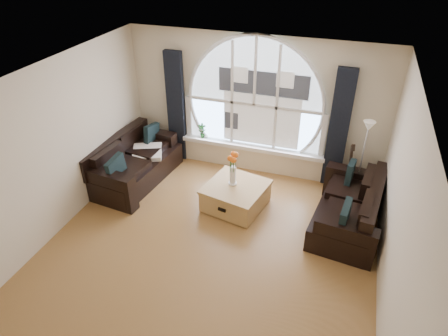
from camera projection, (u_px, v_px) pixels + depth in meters
ground at (205, 255)px, 6.13m from camera, size 5.00×5.50×0.01m
ceiling at (200, 88)px, 4.70m from camera, size 5.00×5.50×0.01m
wall_back at (255, 106)px, 7.62m from camera, size 5.00×0.01×2.70m
wall_left at (50, 153)px, 6.08m from camera, size 0.01×5.50×2.70m
wall_right at (399, 220)px, 4.74m from camera, size 0.01×5.50×2.70m
attic_slope at (391, 142)px, 4.29m from camera, size 0.92×5.50×0.72m
arched_window at (255, 93)px, 7.45m from camera, size 2.60×0.06×2.15m
window_sill at (252, 147)px, 7.99m from camera, size 2.90×0.22×0.08m
window_frame at (254, 94)px, 7.43m from camera, size 2.76×0.08×2.15m
neighbor_house at (262, 101)px, 7.47m from camera, size 1.70×0.02×1.50m
curtain_left at (176, 108)px, 8.06m from camera, size 0.35×0.12×2.30m
curtain_right at (338, 130)px, 7.20m from camera, size 0.35×0.12×2.30m
sofa_left at (135, 162)px, 7.71m from camera, size 1.19×2.05×0.87m
sofa_right at (348, 206)px, 6.53m from camera, size 1.14×1.93×0.81m
coffee_chest at (236, 195)px, 7.05m from camera, size 1.16×1.16×0.48m
throw_blanket at (147, 152)px, 7.82m from camera, size 0.73×0.73×0.10m
vase_flowers at (233, 165)px, 6.79m from camera, size 0.24×0.24×0.70m
floor_lamp at (361, 164)px, 6.89m from camera, size 0.24×0.24×1.60m
guitar at (349, 167)px, 7.29m from camera, size 0.41×0.34×1.06m
potted_plant at (202, 131)px, 8.17m from camera, size 0.19×0.16×0.31m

